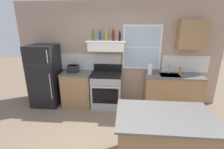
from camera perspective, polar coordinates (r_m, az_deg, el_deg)
The scene contains 17 objects.
back_wall at distance 4.44m, azimuth 2.21°, elevation 7.10°, with size 5.40×0.11×2.70m.
refrigerator at distance 4.72m, azimuth -22.27°, elevation -0.37°, with size 0.70×0.72×1.63m.
counter_left_of_stove at distance 4.57m, azimuth -11.85°, elevation -4.71°, with size 0.79×0.63×0.91m.
toaster at distance 4.43m, azimuth -13.36°, elevation 2.03°, with size 0.30×0.20×0.19m.
stove_range at distance 4.38m, azimuth -1.86°, elevation -5.24°, with size 0.76×0.69×1.09m.
range_hood_shelf at distance 4.16m, azimuth -1.87°, elevation 10.15°, with size 0.96×0.52×0.24m.
bottle_olive_oil_square at distance 4.14m, azimuth -6.67°, elevation 13.33°, with size 0.06×0.06×0.28m.
bottle_blue_liqueur at distance 4.16m, azimuth -4.21°, elevation 13.33°, with size 0.07×0.07×0.26m.
bottle_champagne_gold_foil at distance 4.18m, azimuth -1.93°, elevation 13.65°, with size 0.08×0.08×0.31m.
bottle_red_label_wine at distance 4.11m, azimuth 0.43°, elevation 13.49°, with size 0.07×0.07×0.29m.
bottle_balsamic_dark at distance 4.06m, azimuth 2.74°, elevation 13.13°, with size 0.06×0.06×0.24m.
counter_right_with_sink at distance 4.55m, azimuth 20.09°, elevation -5.56°, with size 1.43×0.63×0.91m.
sink_faucet at distance 4.42m, azimuth 19.38°, elevation 2.46°, with size 0.03×0.17×0.28m.
paper_towel_roll at distance 4.24m, azimuth 13.11°, elevation 1.83°, with size 0.11×0.11×0.27m, color white.
dish_soap_bottle at distance 4.52m, azimuth 22.70°, elevation 1.30°, with size 0.06×0.06×0.18m, color orange.
kitchen_island at distance 2.77m, azimuth 17.27°, elevation -21.42°, with size 1.40×0.90×0.91m.
upper_cabinet_right at distance 4.47m, azimuth 26.06°, elevation 12.51°, with size 0.64×0.32×0.70m.
Camera 1 is at (0.24, -2.14, 2.17)m, focal length 26.18 mm.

